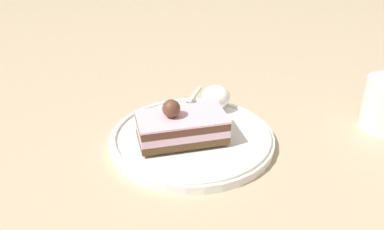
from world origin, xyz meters
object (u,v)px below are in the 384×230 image
Objects in this scene: dessert_plate at (192,138)px; fork at (189,102)px; whipped_cream_dollop at (216,97)px; cake_slice at (181,127)px.

dessert_plate is 2.22× the size of fork.
whipped_cream_dollop is at bearing -67.49° from fork.
fork is (-0.02, 0.04, -0.02)m from whipped_cream_dollop.
fork is (0.07, 0.06, 0.01)m from dessert_plate.
dessert_plate is at bearing -139.30° from fork.
whipped_cream_dollop reaches higher than dessert_plate.
whipped_cream_dollop is 0.05m from fork.
cake_slice is 0.11m from fork.
cake_slice is (-0.02, 0.00, 0.03)m from dessert_plate.
fork reaches higher than dessert_plate.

